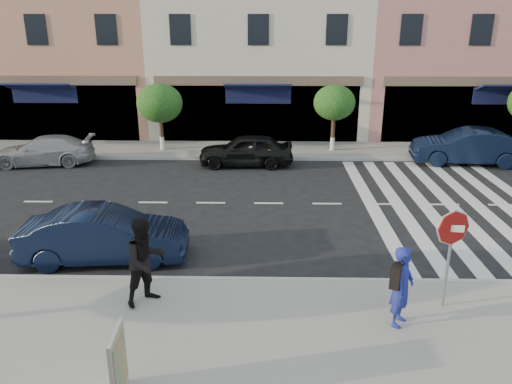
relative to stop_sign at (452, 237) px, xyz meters
The scene contains 15 objects.
ground 4.89m from the stop_sign, 144.85° to the left, with size 120.00×120.00×0.00m, color black.
sidewalk_near 4.25m from the stop_sign, 163.08° to the right, with size 60.00×4.50×0.15m, color gray.
sidewalk_far 14.22m from the stop_sign, 105.27° to the left, with size 60.00×3.00×0.15m, color gray.
building_centre 20.41m from the stop_sign, 102.14° to the left, with size 11.00×9.00×11.00m, color beige.
building_east_mid 21.62m from the stop_sign, 68.37° to the left, with size 13.00×9.00×13.00m, color tan.
street_tree_wb 16.01m from the stop_sign, 123.01° to the left, with size 2.10×2.10×3.06m.
street_tree_c 13.45m from the stop_sign, 93.07° to the left, with size 1.90×1.90×3.04m.
stop_sign is the anchor object (origin of this frame).
photographer 1.52m from the stop_sign, 148.99° to the right, with size 0.62×0.41×1.69m, color navy.
walker 6.42m from the stop_sign, behind, with size 0.95×0.74×1.96m, color black.
poster_board 6.88m from the stop_sign, 154.94° to the right, with size 0.30×0.83×1.26m.
car_near_mid 8.40m from the stop_sign, 163.88° to the left, with size 1.48×4.26×1.40m, color black.
car_far_left 17.56m from the stop_sign, 140.05° to the left, with size 1.72×4.22×1.22m, color #9D9CA1.
car_far_mid 12.25m from the stop_sign, 112.55° to the left, with size 1.61×4.00×1.36m, color black.
car_far_right 12.74m from the stop_sign, 67.36° to the left, with size 1.63×4.66×1.54m, color black.
Camera 1 is at (-0.12, -12.04, 6.03)m, focal length 35.00 mm.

